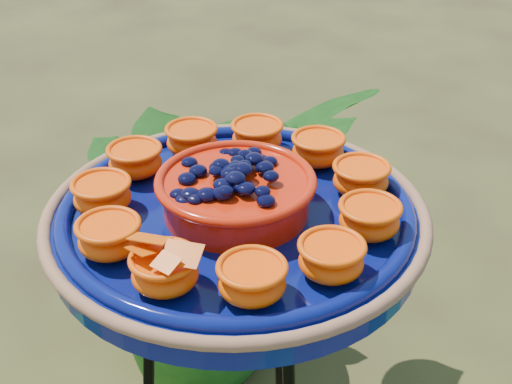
# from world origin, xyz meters

# --- Properties ---
(feeder_dish) EXTENTS (0.56, 0.56, 0.12)m
(feeder_dish) POSITION_xyz_m (-0.10, 0.11, 1.01)
(feeder_dish) COLOR #070F54
(feeder_dish) RESTS_ON tripod_stand
(shrub_back_left) EXTENTS (0.98, 1.03, 0.90)m
(shrub_back_left) POSITION_xyz_m (-0.68, 0.69, 0.45)
(shrub_back_left) COLOR #1B5416
(shrub_back_left) RESTS_ON ground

